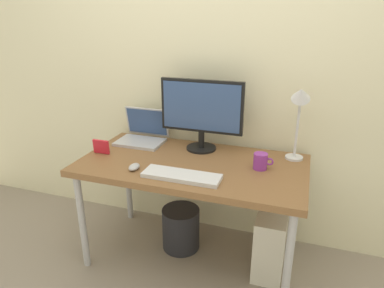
{
  "coord_description": "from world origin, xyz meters",
  "views": [
    {
      "loc": [
        0.62,
        -1.85,
        1.57
      ],
      "look_at": [
        0.0,
        0.0,
        0.82
      ],
      "focal_mm": 32.42,
      "sensor_mm": 36.0,
      "label": 1
    }
  ],
  "objects_px": {
    "keyboard": "(182,176)",
    "wastebasket": "(181,228)",
    "desk_lamp": "(300,106)",
    "mouse": "(134,167)",
    "coffee_mug": "(261,161)",
    "laptop": "(143,133)",
    "computer_tower": "(271,241)",
    "monitor": "(202,111)",
    "photo_frame": "(101,147)",
    "desk": "(192,171)"
  },
  "relations": [
    {
      "from": "keyboard",
      "to": "wastebasket",
      "type": "bearing_deg",
      "value": 112.19
    },
    {
      "from": "desk_lamp",
      "to": "mouse",
      "type": "bearing_deg",
      "value": -153.45
    },
    {
      "from": "coffee_mug",
      "to": "wastebasket",
      "type": "xyz_separation_m",
      "value": [
        -0.52,
        0.04,
        -0.6
      ]
    },
    {
      "from": "laptop",
      "to": "computer_tower",
      "type": "bearing_deg",
      "value": -11.68
    },
    {
      "from": "monitor",
      "to": "wastebasket",
      "type": "height_order",
      "value": "monitor"
    },
    {
      "from": "desk_lamp",
      "to": "keyboard",
      "type": "relative_size",
      "value": 1.1
    },
    {
      "from": "laptop",
      "to": "photo_frame",
      "type": "distance_m",
      "value": 0.34
    },
    {
      "from": "desk_lamp",
      "to": "coffee_mug",
      "type": "xyz_separation_m",
      "value": [
        -0.18,
        -0.19,
        -0.3
      ]
    },
    {
      "from": "desk",
      "to": "monitor",
      "type": "bearing_deg",
      "value": 93.02
    },
    {
      "from": "desk",
      "to": "desk_lamp",
      "type": "relative_size",
      "value": 2.84
    },
    {
      "from": "desk_lamp",
      "to": "coffee_mug",
      "type": "bearing_deg",
      "value": -133.43
    },
    {
      "from": "photo_frame",
      "to": "wastebasket",
      "type": "xyz_separation_m",
      "value": [
        0.5,
        0.13,
        -0.6
      ]
    },
    {
      "from": "monitor",
      "to": "computer_tower",
      "type": "height_order",
      "value": "monitor"
    },
    {
      "from": "monitor",
      "to": "coffee_mug",
      "type": "bearing_deg",
      "value": -24.08
    },
    {
      "from": "monitor",
      "to": "coffee_mug",
      "type": "distance_m",
      "value": 0.51
    },
    {
      "from": "wastebasket",
      "to": "monitor",
      "type": "bearing_deg",
      "value": 57.95
    },
    {
      "from": "desk",
      "to": "mouse",
      "type": "relative_size",
      "value": 15.34
    },
    {
      "from": "desk",
      "to": "wastebasket",
      "type": "distance_m",
      "value": 0.51
    },
    {
      "from": "desk",
      "to": "computer_tower",
      "type": "distance_m",
      "value": 0.67
    },
    {
      "from": "photo_frame",
      "to": "computer_tower",
      "type": "xyz_separation_m",
      "value": [
        1.11,
        0.1,
        -0.54
      ]
    },
    {
      "from": "mouse",
      "to": "wastebasket",
      "type": "xyz_separation_m",
      "value": [
        0.18,
        0.28,
        -0.57
      ]
    },
    {
      "from": "keyboard",
      "to": "coffee_mug",
      "type": "height_order",
      "value": "coffee_mug"
    },
    {
      "from": "monitor",
      "to": "computer_tower",
      "type": "relative_size",
      "value": 1.3
    },
    {
      "from": "keyboard",
      "to": "mouse",
      "type": "relative_size",
      "value": 4.89
    },
    {
      "from": "desk",
      "to": "laptop",
      "type": "height_order",
      "value": "laptop"
    },
    {
      "from": "mouse",
      "to": "photo_frame",
      "type": "distance_m",
      "value": 0.35
    },
    {
      "from": "computer_tower",
      "to": "keyboard",
      "type": "bearing_deg",
      "value": -151.8
    },
    {
      "from": "coffee_mug",
      "to": "computer_tower",
      "type": "distance_m",
      "value": 0.55
    },
    {
      "from": "desk",
      "to": "coffee_mug",
      "type": "relative_size",
      "value": 11.76
    },
    {
      "from": "mouse",
      "to": "computer_tower",
      "type": "relative_size",
      "value": 0.21
    },
    {
      "from": "keyboard",
      "to": "laptop",
      "type": "bearing_deg",
      "value": 134.92
    },
    {
      "from": "mouse",
      "to": "desk",
      "type": "bearing_deg",
      "value": 36.07
    },
    {
      "from": "monitor",
      "to": "keyboard",
      "type": "xyz_separation_m",
      "value": [
        0.03,
        -0.45,
        -0.25
      ]
    },
    {
      "from": "laptop",
      "to": "desk_lamp",
      "type": "height_order",
      "value": "desk_lamp"
    },
    {
      "from": "desk",
      "to": "laptop",
      "type": "xyz_separation_m",
      "value": [
        -0.45,
        0.24,
        0.12
      ]
    },
    {
      "from": "desk",
      "to": "photo_frame",
      "type": "distance_m",
      "value": 0.61
    },
    {
      "from": "monitor",
      "to": "wastebasket",
      "type": "xyz_separation_m",
      "value": [
        -0.1,
        -0.15,
        -0.82
      ]
    },
    {
      "from": "monitor",
      "to": "wastebasket",
      "type": "bearing_deg",
      "value": -122.05
    },
    {
      "from": "monitor",
      "to": "mouse",
      "type": "xyz_separation_m",
      "value": [
        -0.27,
        -0.44,
        -0.25
      ]
    },
    {
      "from": "monitor",
      "to": "keyboard",
      "type": "bearing_deg",
      "value": -86.75
    },
    {
      "from": "laptop",
      "to": "mouse",
      "type": "relative_size",
      "value": 3.56
    },
    {
      "from": "wastebasket",
      "to": "photo_frame",
      "type": "bearing_deg",
      "value": -165.1
    },
    {
      "from": "computer_tower",
      "to": "wastebasket",
      "type": "height_order",
      "value": "computer_tower"
    },
    {
      "from": "keyboard",
      "to": "computer_tower",
      "type": "xyz_separation_m",
      "value": [
        0.5,
        0.27,
        -0.51
      ]
    },
    {
      "from": "desk_lamp",
      "to": "keyboard",
      "type": "distance_m",
      "value": 0.8
    },
    {
      "from": "desk_lamp",
      "to": "mouse",
      "type": "height_order",
      "value": "desk_lamp"
    },
    {
      "from": "desk",
      "to": "desk_lamp",
      "type": "xyz_separation_m",
      "value": [
        0.59,
        0.23,
        0.41
      ]
    },
    {
      "from": "photo_frame",
      "to": "desk_lamp",
      "type": "bearing_deg",
      "value": 13.45
    },
    {
      "from": "coffee_mug",
      "to": "mouse",
      "type": "bearing_deg",
      "value": -160.4
    },
    {
      "from": "laptop",
      "to": "photo_frame",
      "type": "bearing_deg",
      "value": -116.95
    }
  ]
}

